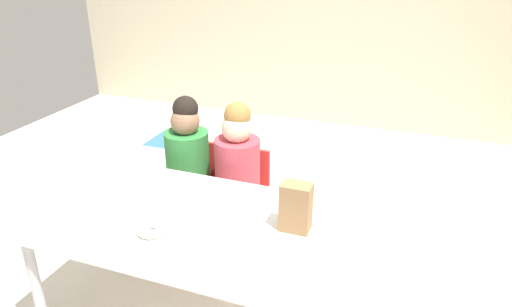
{
  "coord_description": "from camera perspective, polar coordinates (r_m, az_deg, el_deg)",
  "views": [
    {
      "loc": [
        0.85,
        -2.25,
        1.71
      ],
      "look_at": [
        0.15,
        -0.39,
        0.82
      ],
      "focal_mm": 33.01,
      "sensor_mm": 36.0,
      "label": 1
    }
  ],
  "objects": [
    {
      "name": "paper_plate_near_edge",
      "position": [
        2.09,
        -12.52,
        -9.49
      ],
      "size": [
        0.18,
        0.18,
        0.01
      ],
      "primitive_type": "cylinder",
      "color": "white",
      "rests_on": "craft_table"
    },
    {
      "name": "seated_child_near_camera",
      "position": [
        2.83,
        -8.22,
        -0.31
      ],
      "size": [
        0.34,
        0.34,
        0.92
      ],
      "color": "red",
      "rests_on": "ground_plane"
    },
    {
      "name": "seated_child_middle_seat",
      "position": [
        2.7,
        -2.19,
        -1.31
      ],
      "size": [
        0.33,
        0.33,
        0.92
      ],
      "color": "red",
      "rests_on": "ground_plane"
    },
    {
      "name": "paper_plate_center_table",
      "position": [
        2.35,
        -10.71,
        -5.25
      ],
      "size": [
        0.18,
        0.18,
        0.01
      ],
      "primitive_type": "cylinder",
      "color": "white",
      "rests_on": "craft_table"
    },
    {
      "name": "donut_powdered_on_plate",
      "position": [
        2.07,
        -12.58,
        -8.95
      ],
      "size": [
        0.13,
        0.13,
        0.04
      ],
      "primitive_type": "torus",
      "color": "white",
      "rests_on": "craft_table"
    },
    {
      "name": "craft_table",
      "position": [
        2.17,
        -5.77,
        -9.23
      ],
      "size": [
        1.61,
        0.81,
        0.57
      ],
      "color": "white",
      "rests_on": "ground_plane"
    },
    {
      "name": "paper_bag_brown",
      "position": [
        2.03,
        4.85,
        -6.5
      ],
      "size": [
        0.13,
        0.09,
        0.22
      ],
      "primitive_type": "cube",
      "color": "#9E754C",
      "rests_on": "craft_table"
    },
    {
      "name": "ground_plane",
      "position": [
        2.95,
        0.08,
        -11.55
      ],
      "size": [
        5.93,
        4.76,
        0.02
      ],
      "color": "silver"
    }
  ]
}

